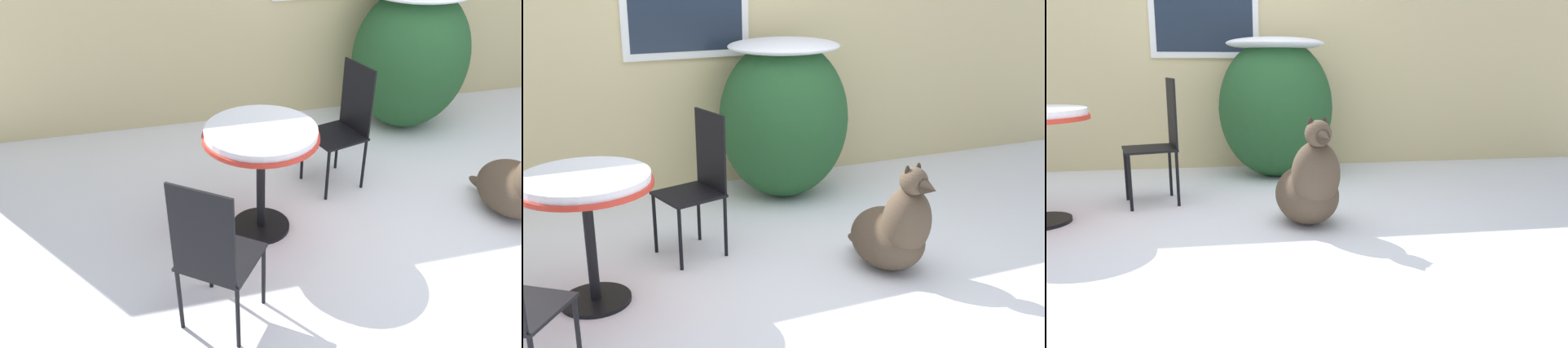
{
  "view_description": "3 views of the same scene",
  "coord_description": "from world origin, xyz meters",
  "views": [
    {
      "loc": [
        -2.02,
        -2.46,
        2.24
      ],
      "look_at": [
        -1.31,
        0.35,
        0.45
      ],
      "focal_mm": 35.0,
      "sensor_mm": 36.0,
      "label": 1
    },
    {
      "loc": [
        -1.65,
        -3.24,
        1.9
      ],
      "look_at": [
        0.0,
        0.6,
        0.55
      ],
      "focal_mm": 45.0,
      "sensor_mm": 36.0,
      "label": 2
    },
    {
      "loc": [
        -0.0,
        -3.25,
        1.07
      ],
      "look_at": [
        0.51,
        0.09,
        0.34
      ],
      "focal_mm": 35.0,
      "sensor_mm": 36.0,
      "label": 3
    }
  ],
  "objects": [
    {
      "name": "ground_plane",
      "position": [
        0.0,
        0.0,
        0.0
      ],
      "size": [
        16.0,
        16.0,
        0.0
      ],
      "primitive_type": "plane",
      "color": "white"
    },
    {
      "name": "patio_chair_near_table",
      "position": [
        -0.54,
        0.8,
        0.52
      ],
      "size": [
        0.47,
        0.47,
        0.97
      ],
      "rotation": [
        0.0,
        0.0,
        -1.31
      ],
      "color": "black",
      "rests_on": "ground_plane"
    },
    {
      "name": "dog",
      "position": [
        0.52,
        0.03,
        0.27
      ],
      "size": [
        0.53,
        0.76,
        0.75
      ],
      "rotation": [
        0.0,
        0.0,
        0.22
      ],
      "color": "#4C3D2D",
      "rests_on": "ground_plane"
    },
    {
      "name": "patio_table",
      "position": [
        -1.31,
        0.35,
        0.67
      ],
      "size": [
        0.76,
        0.76,
        0.79
      ],
      "color": "black",
      "rests_on": "ground_plane"
    },
    {
      "name": "house_wall",
      "position": [
        -0.01,
        2.2,
        1.38
      ],
      "size": [
        8.0,
        0.1,
        2.7
      ],
      "color": "#D1BC84",
      "rests_on": "ground_plane"
    },
    {
      "name": "shrub_left",
      "position": [
        0.45,
        1.65,
        0.7
      ],
      "size": [
        1.09,
        0.99,
        1.33
      ],
      "color": "#235128",
      "rests_on": "ground_plane"
    }
  ]
}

